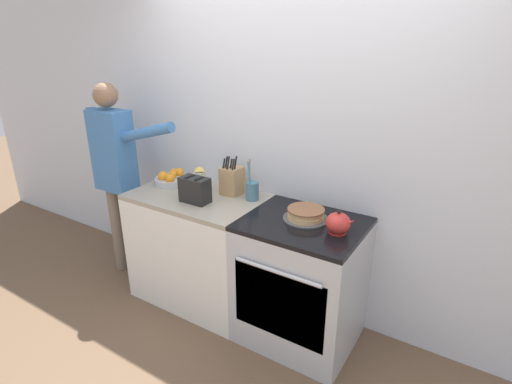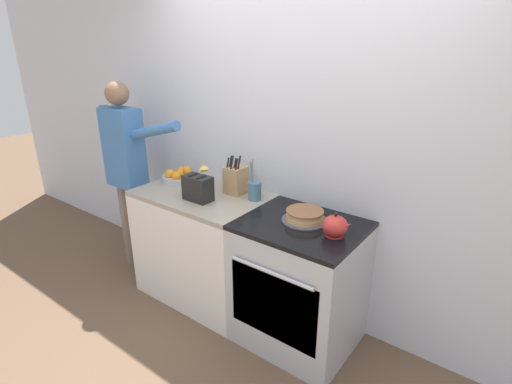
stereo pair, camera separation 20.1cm
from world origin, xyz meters
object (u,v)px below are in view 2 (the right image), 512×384
object	(u,v)px
knife_block	(236,180)
toaster	(198,188)
fruit_bowl	(179,176)
tea_kettle	(335,226)
layer_cake	(305,216)
stove_range	(299,283)
utensil_crock	(255,190)
person_baker	(126,163)
milk_carton	(205,178)

from	to	relation	value
knife_block	toaster	bearing A→B (deg)	-115.45
fruit_bowl	toaster	world-z (taller)	toaster
tea_kettle	fruit_bowl	world-z (taller)	tea_kettle
layer_cake	fruit_bowl	xyz separation A→B (m)	(-1.23, 0.04, 0.01)
stove_range	utensil_crock	bearing A→B (deg)	162.90
utensil_crock	person_baker	distance (m)	1.24
layer_cake	knife_block	world-z (taller)	knife_block
utensil_crock	milk_carton	size ratio (longest dim) A/B	1.49
toaster	milk_carton	distance (m)	0.20
person_baker	stove_range	bearing A→B (deg)	-11.34
utensil_crock	fruit_bowl	bearing A→B (deg)	-175.25
fruit_bowl	person_baker	bearing A→B (deg)	-161.74
toaster	fruit_bowl	bearing A→B (deg)	155.08
layer_cake	milk_carton	distance (m)	0.91
tea_kettle	knife_block	size ratio (longest dim) A/B	0.62
layer_cake	tea_kettle	distance (m)	0.26
utensil_crock	person_baker	world-z (taller)	person_baker
knife_block	milk_carton	xyz separation A→B (m)	(-0.23, -0.10, -0.01)
utensil_crock	toaster	distance (m)	0.41
knife_block	utensil_crock	size ratio (longest dim) A/B	1.00
layer_cake	person_baker	world-z (taller)	person_baker
toaster	milk_carton	bearing A→B (deg)	119.56
tea_kettle	fruit_bowl	xyz separation A→B (m)	(-1.48, 0.11, -0.02)
layer_cake	toaster	xyz separation A→B (m)	(-0.81, -0.15, 0.06)
milk_carton	stove_range	bearing A→B (deg)	-4.47
stove_range	layer_cake	size ratio (longest dim) A/B	3.00
layer_cake	toaster	world-z (taller)	toaster
knife_block	fruit_bowl	xyz separation A→B (m)	(-0.55, -0.08, -0.06)
tea_kettle	utensil_crock	distance (m)	0.75
knife_block	person_baker	xyz separation A→B (m)	(-1.02, -0.24, 0.01)
toaster	person_baker	xyz separation A→B (m)	(-0.89, 0.04, 0.02)
layer_cake	person_baker	distance (m)	1.71
layer_cake	fruit_bowl	bearing A→B (deg)	178.20
knife_block	milk_carton	size ratio (longest dim) A/B	1.49
stove_range	milk_carton	size ratio (longest dim) A/B	4.42
knife_block	person_baker	size ratio (longest dim) A/B	0.18
toaster	layer_cake	bearing A→B (deg)	10.81
toaster	milk_carton	size ratio (longest dim) A/B	1.13
fruit_bowl	toaster	bearing A→B (deg)	-24.92
utensil_crock	fruit_bowl	distance (m)	0.75
knife_block	person_baker	bearing A→B (deg)	-166.80
stove_range	milk_carton	distance (m)	1.07
stove_range	fruit_bowl	size ratio (longest dim) A/B	3.41
utensil_crock	fruit_bowl	xyz separation A→B (m)	(-0.74, -0.06, -0.03)
fruit_bowl	knife_block	bearing A→B (deg)	8.62
stove_range	tea_kettle	world-z (taller)	tea_kettle
layer_cake	utensil_crock	xyz separation A→B (m)	(-0.48, 0.10, 0.04)
layer_cake	toaster	bearing A→B (deg)	-169.19
person_baker	layer_cake	bearing A→B (deg)	-9.62
milk_carton	knife_block	bearing A→B (deg)	23.56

